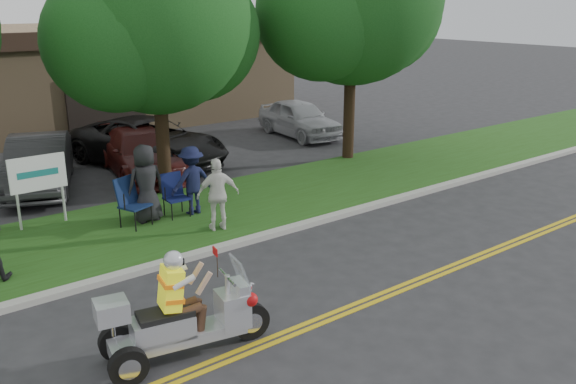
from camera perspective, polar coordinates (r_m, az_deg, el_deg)
ground at (r=10.98m, az=3.58°, el=-10.06°), size 120.00×120.00×0.00m
centerline_near at (r=10.60m, az=5.68°, el=-11.16°), size 60.00×0.10×0.01m
centerline_far at (r=10.70m, az=5.08°, el=-10.84°), size 60.00×0.10×0.01m
curb at (r=13.18m, az=-5.15°, el=-4.90°), size 60.00×0.25×0.12m
grass_verge at (r=14.93m, az=-9.60°, el=-2.35°), size 60.00×4.00×0.10m
commercial_building at (r=27.76m, az=-19.86°, el=10.25°), size 18.00×8.20×4.00m
tree_mid at (r=16.13m, az=-12.17°, el=14.92°), size 5.88×4.80×7.05m
tree_right at (r=19.68m, az=6.12°, el=17.36°), size 6.86×5.60×8.07m
business_sign at (r=14.84m, az=-22.35°, el=1.29°), size 1.25×0.06×1.75m
trike_scooter at (r=9.26m, az=-10.12°, el=-11.76°), size 2.61×1.08×1.71m
lawn_chair_a at (r=14.82m, az=-10.62°, el=0.01°), size 0.56×0.58×1.03m
lawn_chair_b at (r=14.33m, az=-14.53°, el=-0.61°), size 0.78×0.79×1.14m
spectator_adult_right at (r=13.67m, az=-6.57°, el=-0.23°), size 1.04×0.66×1.65m
spectator_chair_a at (r=14.78m, az=-9.00°, el=1.09°), size 1.10×0.66×1.67m
spectator_chair_b at (r=14.45m, az=-13.16°, el=0.79°), size 0.91×0.61×1.83m
parked_car_left at (r=18.24m, az=-22.28°, el=2.48°), size 3.05×4.73×1.47m
parked_car_mid at (r=19.80m, az=-12.92°, el=4.54°), size 4.07×5.96×1.51m
parked_car_right at (r=18.82m, az=-13.52°, el=3.57°), size 2.67×4.91×1.35m
parked_car_far_right at (r=23.58m, az=1.07°, el=6.92°), size 2.03×4.26×1.41m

